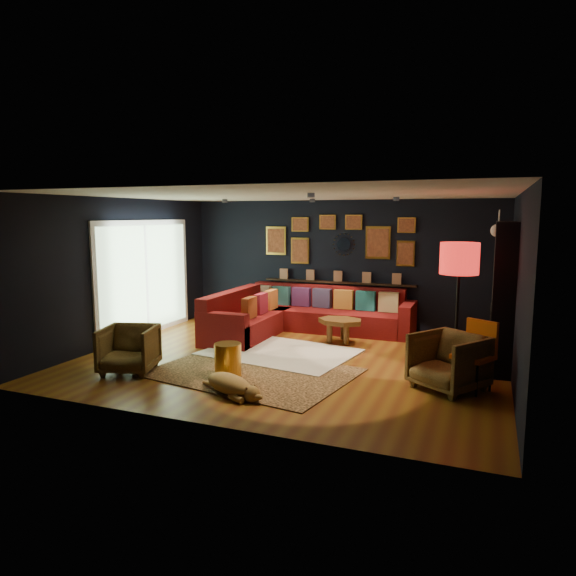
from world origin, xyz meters
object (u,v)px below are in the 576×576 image
at_px(pouf, 257,323).
at_px(floor_lamp, 459,264).
at_px(coffee_table, 340,324).
at_px(armchair_right, 449,359).
at_px(gold_stool, 228,360).
at_px(orange_chair, 477,349).
at_px(sectional, 295,316).
at_px(dog, 229,380).
at_px(armchair_left, 129,347).

distance_m(pouf, floor_lamp, 4.35).
relative_size(pouf, floor_lamp, 0.27).
xyz_separation_m(coffee_table, armchair_right, (2.00, -1.87, 0.05)).
relative_size(pouf, gold_stool, 1.07).
bearing_deg(orange_chair, sectional, 175.96).
relative_size(gold_stool, dog, 0.44).
height_order(armchair_right, dog, armchair_right).
distance_m(coffee_table, gold_stool, 2.64).
distance_m(coffee_table, orange_chair, 2.92).
relative_size(pouf, armchair_left, 0.68).
relative_size(coffee_table, orange_chair, 0.96).
distance_m(sectional, coffee_table, 1.17).
bearing_deg(pouf, gold_stool, -73.60).
height_order(floor_lamp, dog, floor_lamp).
relative_size(armchair_left, armchair_right, 0.92).
height_order(pouf, dog, pouf).
distance_m(sectional, gold_stool, 2.96).
xyz_separation_m(armchair_right, orange_chair, (0.34, 0.13, 0.13)).
relative_size(coffee_table, armchair_right, 1.07).
bearing_deg(armchair_right, pouf, -174.68).
height_order(sectional, gold_stool, sectional).
bearing_deg(gold_stool, floor_lamp, 19.94).
bearing_deg(dog, gold_stool, 144.26).
height_order(pouf, floor_lamp, floor_lamp).
relative_size(armchair_right, orange_chair, 0.90).
distance_m(gold_stool, floor_lamp, 3.50).
distance_m(sectional, pouf, 0.76).
distance_m(sectional, armchair_left, 3.57).
distance_m(pouf, gold_stool, 2.76).
distance_m(armchair_right, dog, 2.89).
relative_size(sectional, floor_lamp, 1.77).
height_order(gold_stool, floor_lamp, floor_lamp).
height_order(armchair_left, floor_lamp, floor_lamp).
distance_m(orange_chair, floor_lamp, 1.19).
bearing_deg(dog, armchair_right, 50.36).
bearing_deg(sectional, armchair_left, -112.19).
height_order(sectional, floor_lamp, floor_lamp).
height_order(coffee_table, dog, coffee_table).
xyz_separation_m(armchair_left, gold_stool, (1.44, 0.35, -0.14)).
bearing_deg(orange_chair, pouf, -175.97).
relative_size(sectional, coffee_table, 3.83).
bearing_deg(pouf, floor_lamp, -22.19).
xyz_separation_m(armchair_left, dog, (1.81, -0.30, -0.19)).
bearing_deg(coffee_table, dog, -100.93).
bearing_deg(armchair_left, gold_stool, -3.32).
bearing_deg(floor_lamp, sectional, 149.17).
bearing_deg(armchair_right, armchair_left, -133.86).
relative_size(coffee_table, armchair_left, 1.17).
xyz_separation_m(orange_chair, dog, (-2.94, -1.37, -0.36)).
relative_size(sectional, armchair_left, 4.48).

